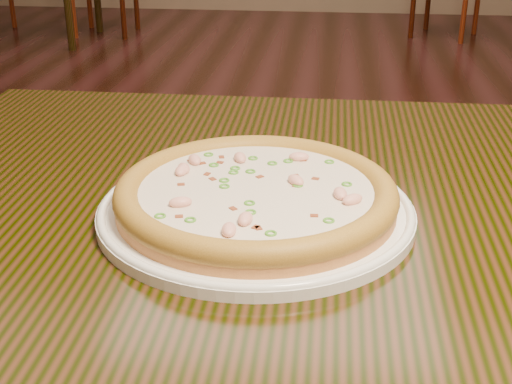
# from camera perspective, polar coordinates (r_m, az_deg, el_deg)

# --- Properties ---
(ground) EXTENTS (9.00, 9.00, 0.00)m
(ground) POSITION_cam_1_polar(r_m,az_deg,el_deg) (1.98, -2.54, -9.27)
(ground) COLOR black
(hero_table) EXTENTS (1.20, 0.80, 0.75)m
(hero_table) POSITION_cam_1_polar(r_m,az_deg,el_deg) (0.87, 8.31, -6.75)
(hero_table) COLOR black
(hero_table) RESTS_ON ground
(plate) EXTENTS (0.34, 0.34, 0.02)m
(plate) POSITION_cam_1_polar(r_m,az_deg,el_deg) (0.78, 0.00, -1.43)
(plate) COLOR white
(plate) RESTS_ON hero_table
(pizza) EXTENTS (0.31, 0.31, 0.03)m
(pizza) POSITION_cam_1_polar(r_m,az_deg,el_deg) (0.77, -0.01, -0.20)
(pizza) COLOR #CB7F3C
(pizza) RESTS_ON plate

